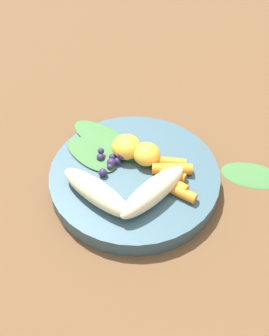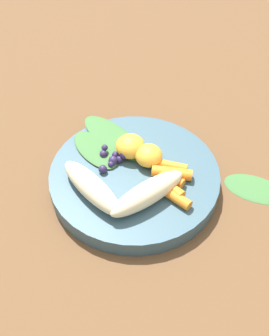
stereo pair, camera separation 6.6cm
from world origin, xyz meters
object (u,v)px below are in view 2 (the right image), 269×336
Objects in this scene: bowl at (135,178)px; orange_segment_near at (130,146)px; banana_peeled_left at (147,193)px; banana_peeled_right at (92,187)px; kale_leaf_stray at (256,188)px.

orange_segment_near is at bearing 38.48° from bowl.
banana_peeled_left is at bearing -132.43° from bowl.
orange_segment_near is at bearing 67.60° from banana_peeled_left.
kale_leaf_stray is at bearing 57.13° from banana_peeled_right.
banana_peeled_right is (-0.03, 0.07, 0.00)m from banana_peeled_left.
kale_leaf_stray is at bearing -75.11° from orange_segment_near.
banana_peeled_left is 0.10m from orange_segment_near.
banana_peeled_left is 0.08m from banana_peeled_right.
orange_segment_near reaches higher than bowl.
banana_peeled_right is at bearing 176.13° from orange_segment_near.
bowl is at bearing 71.32° from banana_peeled_left.
banana_peeled_right is at bearing -148.89° from kale_leaf_stray.
banana_peeled_right is 1.29× the size of kale_leaf_stray.
bowl is 0.19m from kale_leaf_stray.
banana_peeled_right is (-0.07, 0.03, 0.03)m from bowl.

